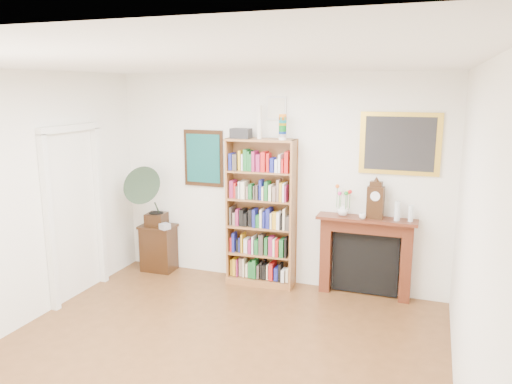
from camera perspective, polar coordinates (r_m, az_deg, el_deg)
room at (r=4.36m, az=-7.57°, el=-4.42°), size 4.51×5.01×2.81m
door_casing at (r=6.57m, az=-19.99°, el=-0.72°), size 0.08×1.02×2.17m
teal_poster at (r=6.94m, az=-6.01°, el=3.85°), size 0.58×0.04×0.78m
small_picture at (r=6.49m, az=2.36°, el=9.56°), size 0.26×0.04×0.30m
gilt_painting at (r=6.24m, az=16.10°, el=5.32°), size 0.95×0.04×0.75m
bookshelf at (r=6.56m, az=0.54°, el=-1.45°), size 0.93×0.38×2.26m
side_cabinet at (r=7.39m, az=-11.06°, el=-6.27°), size 0.50×0.37×0.67m
fireplace at (r=6.48m, az=12.43°, el=-6.49°), size 1.23×0.30×1.03m
gramophone at (r=7.11m, az=-12.06°, el=-0.07°), size 0.60×0.72×0.88m
cd_stack at (r=7.07m, az=-10.38°, el=-3.89°), size 0.16×0.16×0.08m
mantel_clock at (r=6.25m, az=13.49°, el=-0.97°), size 0.21×0.13×0.46m
flower_vase at (r=6.35m, az=9.91°, el=-2.00°), size 0.17×0.17×0.15m
teacup at (r=6.25m, az=12.07°, el=-2.69°), size 0.12×0.12×0.07m
bottle_left at (r=6.24m, az=15.84°, el=-2.09°), size 0.07×0.07×0.24m
bottle_right at (r=6.25m, az=17.27°, el=-2.35°), size 0.06×0.06×0.20m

